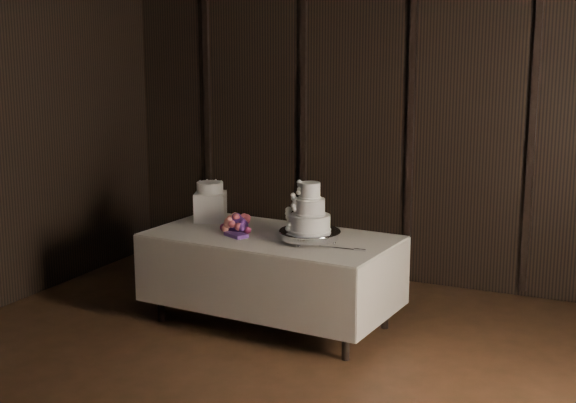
% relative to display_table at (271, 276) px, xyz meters
% --- Properties ---
extents(room, '(6.08, 7.08, 3.08)m').
position_rel_display_table_xyz_m(room, '(0.66, -1.85, 1.08)').
color(room, black).
rests_on(room, ground).
extents(display_table, '(2.06, 1.18, 0.76)m').
position_rel_display_table_xyz_m(display_table, '(0.00, 0.00, 0.00)').
color(display_table, beige).
rests_on(display_table, ground).
extents(cake_stand, '(0.51, 0.51, 0.09)m').
position_rel_display_table_xyz_m(cake_stand, '(0.37, -0.07, 0.39)').
color(cake_stand, silver).
rests_on(cake_stand, display_table).
extents(wedding_cake, '(0.37, 0.32, 0.38)m').
position_rel_display_table_xyz_m(wedding_cake, '(0.34, -0.09, 0.58)').
color(wedding_cake, white).
rests_on(wedding_cake, cake_stand).
extents(bouquet, '(0.46, 0.51, 0.20)m').
position_rel_display_table_xyz_m(bouquet, '(-0.28, -0.05, 0.41)').
color(bouquet, '#DF535D').
rests_on(bouquet, display_table).
extents(box_pedestal, '(0.34, 0.34, 0.25)m').
position_rel_display_table_xyz_m(box_pedestal, '(-0.71, 0.24, 0.47)').
color(box_pedestal, white).
rests_on(box_pedestal, display_table).
extents(small_cake, '(0.29, 0.29, 0.09)m').
position_rel_display_table_xyz_m(small_cake, '(-0.71, 0.24, 0.64)').
color(small_cake, white).
rests_on(small_cake, box_pedestal).
extents(cake_knife, '(0.37, 0.04, 0.01)m').
position_rel_display_table_xyz_m(cake_knife, '(0.63, -0.17, 0.35)').
color(cake_knife, silver).
rests_on(cake_knife, display_table).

